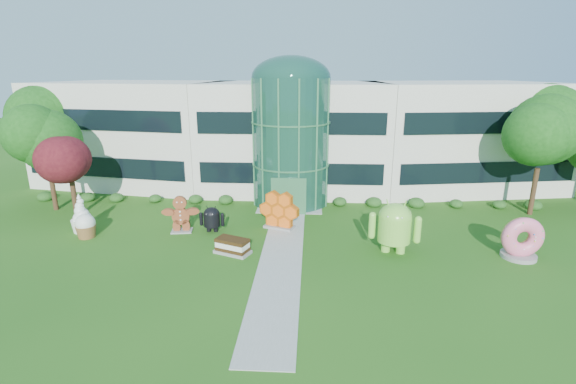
# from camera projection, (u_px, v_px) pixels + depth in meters

# --- Properties ---
(ground) EXTENTS (140.00, 140.00, 0.00)m
(ground) POSITION_uv_depth(u_px,v_px,m) (279.00, 269.00, 22.57)
(ground) COLOR #215114
(ground) RESTS_ON ground
(building) EXTENTS (46.00, 15.00, 9.30)m
(building) POSITION_uv_depth(u_px,v_px,m) (294.00, 134.00, 38.50)
(building) COLOR beige
(building) RESTS_ON ground
(atrium) EXTENTS (6.00, 6.00, 9.80)m
(atrium) POSITION_uv_depth(u_px,v_px,m) (291.00, 142.00, 32.68)
(atrium) COLOR #194738
(atrium) RESTS_ON ground
(walkway) EXTENTS (2.40, 20.00, 0.04)m
(walkway) POSITION_uv_depth(u_px,v_px,m) (282.00, 253.00, 24.48)
(walkway) COLOR #9E9E93
(walkway) RESTS_ON ground
(tree_red) EXTENTS (4.00, 4.00, 6.00)m
(tree_red) POSITION_uv_depth(u_px,v_px,m) (71.00, 177.00, 29.77)
(tree_red) COLOR #3F0C14
(tree_red) RESTS_ON ground
(trees_backdrop) EXTENTS (52.00, 8.00, 8.40)m
(trees_backdrop) POSITION_uv_depth(u_px,v_px,m) (291.00, 149.00, 33.84)
(trees_backdrop) COLOR #154912
(trees_backdrop) RESTS_ON ground
(android_green) EXTENTS (3.50, 2.73, 3.53)m
(android_green) POSITION_uv_depth(u_px,v_px,m) (395.00, 224.00, 24.21)
(android_green) COLOR #7FD143
(android_green) RESTS_ON ground
(android_black) EXTENTS (1.78, 1.22, 1.98)m
(android_black) POSITION_uv_depth(u_px,v_px,m) (212.00, 217.00, 27.56)
(android_black) COLOR black
(android_black) RESTS_ON ground
(donut) EXTENTS (2.46, 1.26, 2.50)m
(donut) POSITION_uv_depth(u_px,v_px,m) (521.00, 237.00, 23.63)
(donut) COLOR #DE547B
(donut) RESTS_ON ground
(gingerbread) EXTENTS (2.82, 1.42, 2.50)m
(gingerbread) POSITION_uv_depth(u_px,v_px,m) (181.00, 214.00, 27.47)
(gingerbread) COLOR brown
(gingerbread) RESTS_ON ground
(ice_cream_sandwich) EXTENTS (2.32, 1.76, 0.93)m
(ice_cream_sandwich) POSITION_uv_depth(u_px,v_px,m) (232.00, 246.00, 24.40)
(ice_cream_sandwich) COLOR black
(ice_cream_sandwich) RESTS_ON ground
(honeycomb) EXTENTS (3.17, 2.06, 2.34)m
(honeycomb) POSITION_uv_depth(u_px,v_px,m) (279.00, 212.00, 28.11)
(honeycomb) COLOR orange
(honeycomb) RESTS_ON ground
(froyo) EXTENTS (1.72, 1.72, 2.58)m
(froyo) POSITION_uv_depth(u_px,v_px,m) (81.00, 213.00, 27.49)
(froyo) COLOR white
(froyo) RESTS_ON ground
(cupcake) EXTENTS (1.65, 1.65, 1.58)m
(cupcake) POSITION_uv_depth(u_px,v_px,m) (86.00, 226.00, 26.65)
(cupcake) COLOR white
(cupcake) RESTS_ON ground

